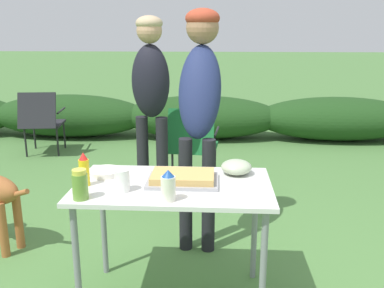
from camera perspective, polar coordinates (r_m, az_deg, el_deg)
name	(u,v)px	position (r m, az deg, el deg)	size (l,w,h in m)	color
shrub_hedge	(201,117)	(6.39, 1.22, 3.61)	(14.40, 0.90, 0.63)	#1E4219
folding_table	(173,197)	(2.44, -2.49, -7.03)	(1.10, 0.64, 0.74)	silver
food_tray	(183,178)	(2.42, -1.23, -4.58)	(0.40, 0.28, 0.06)	#9E9EA3
plate_stack	(105,172)	(2.61, -11.53, -3.71)	(0.20, 0.20, 0.03)	white
mixing_bowl	(236,167)	(2.57, 5.93, -3.07)	(0.18, 0.18, 0.09)	#ADBC99
paper_cup_stack	(122,180)	(2.32, -9.29, -4.81)	(0.08, 0.08, 0.12)	white
mayo_bottle	(169,186)	(2.16, -3.10, -5.62)	(0.08, 0.08, 0.16)	silver
mustard_bottle	(84,170)	(2.44, -14.19, -3.36)	(0.06, 0.06, 0.19)	yellow
relish_jar	(80,185)	(2.25, -14.71, -5.27)	(0.08, 0.08, 0.16)	olive
standing_person_in_olive_jacket	(200,94)	(3.04, 1.07, 6.66)	(0.34, 0.49, 1.73)	black
standing_person_with_beanie	(151,88)	(3.88, -5.52, 7.41)	(0.38, 0.30, 1.70)	black
camp_chair_green_behind_table	(42,119)	(5.80, -19.43, 3.11)	(0.54, 0.65, 0.83)	#232328
camp_chair_near_hedge	(193,142)	(4.37, 0.14, 0.28)	(0.52, 0.63, 0.83)	#19602D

